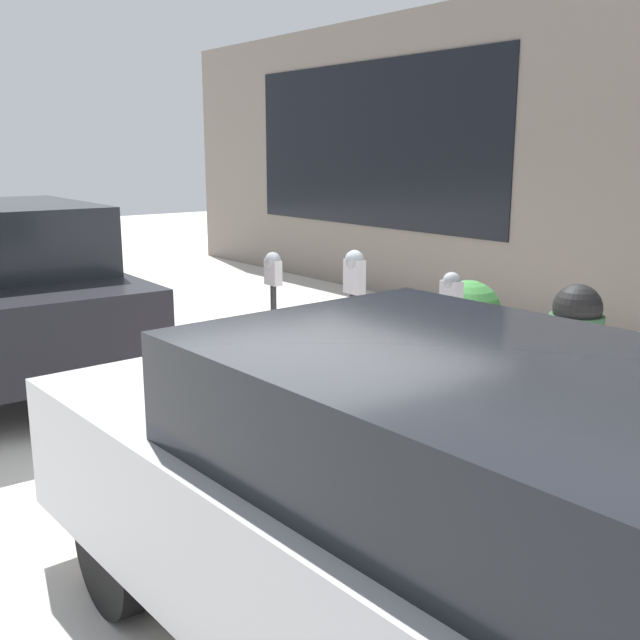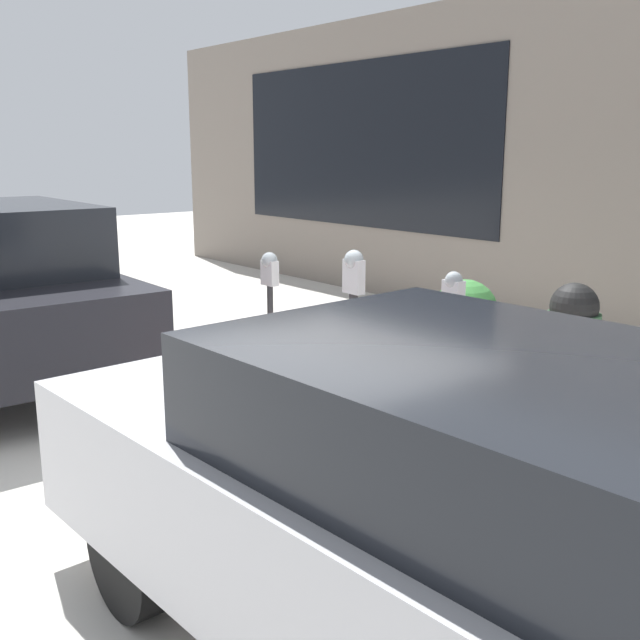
% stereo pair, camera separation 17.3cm
% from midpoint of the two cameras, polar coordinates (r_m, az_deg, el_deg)
% --- Properties ---
extents(ground_plane, '(40.00, 40.00, 0.00)m').
position_cam_midpoint_polar(ground_plane, '(6.46, -1.64, -7.64)').
color(ground_plane, beige).
extents(curb_strip, '(19.00, 0.16, 0.04)m').
position_cam_midpoint_polar(curb_strip, '(6.41, -2.21, -7.63)').
color(curb_strip, red).
rests_on(curb_strip, ground_plane).
extents(building_facade, '(19.00, 0.17, 4.24)m').
position_cam_midpoint_polar(building_facade, '(9.47, 20.60, 11.25)').
color(building_facade, slate).
rests_on(building_facade, ground_plane).
extents(parking_meter_nearest, '(0.16, 0.13, 1.39)m').
position_cam_midpoint_polar(parking_meter_nearest, '(5.67, 9.14, -0.93)').
color(parking_meter_nearest, '#232326').
rests_on(parking_meter_nearest, ground_plane).
extents(parking_meter_second, '(0.20, 0.17, 1.43)m').
position_cam_midpoint_polar(parking_meter_second, '(6.44, 1.80, 1.35)').
color(parking_meter_second, '#232326').
rests_on(parking_meter_second, ground_plane).
extents(parking_meter_middle, '(0.19, 0.16, 1.28)m').
position_cam_midpoint_polar(parking_meter_middle, '(7.41, -4.51, 2.62)').
color(parking_meter_middle, '#232326').
rests_on(parking_meter_middle, ground_plane).
extents(planter_box, '(1.13, 1.02, 1.06)m').
position_cam_midpoint_polar(planter_box, '(7.37, 10.21, -1.96)').
color(planter_box, '#B2A899').
rests_on(planter_box, ground_plane).
extents(parked_car_front, '(4.41, 1.97, 1.52)m').
position_cam_midpoint_polar(parked_car_front, '(3.20, 9.52, -14.63)').
color(parked_car_front, '#B7B7BC').
rests_on(parked_car_front, ground_plane).
extents(trash_bin, '(0.47, 0.47, 1.13)m').
position_cam_midpoint_polar(trash_bin, '(6.95, 17.93, -1.86)').
color(trash_bin, '#2D5133').
rests_on(trash_bin, ground_plane).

